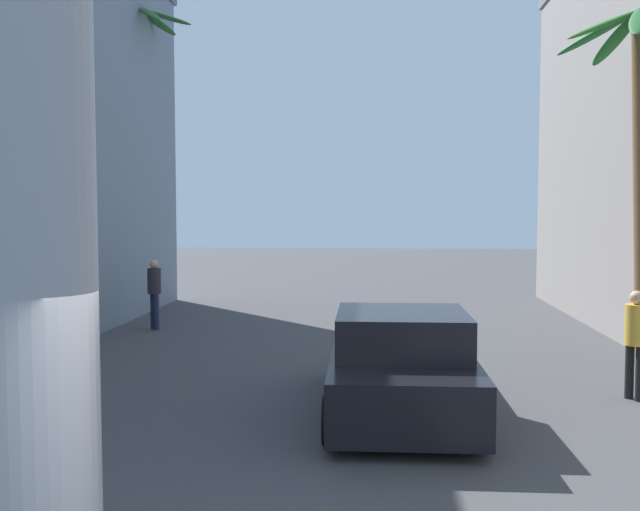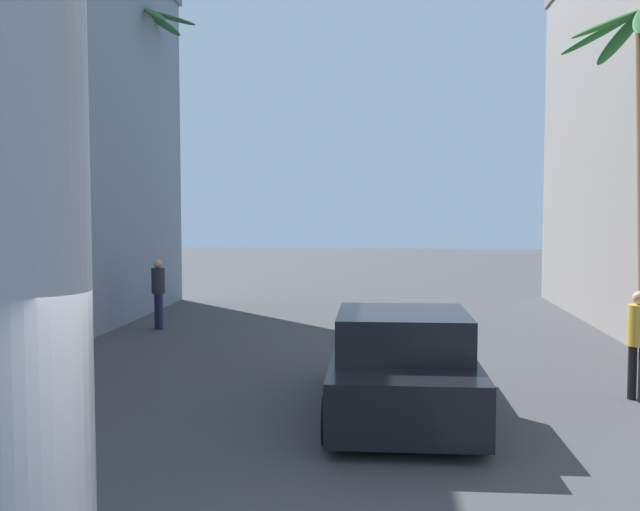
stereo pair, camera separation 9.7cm
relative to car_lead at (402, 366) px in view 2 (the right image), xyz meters
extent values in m
plane|color=#424244|center=(-1.09, 2.82, -0.70)|extent=(85.21, 85.21, 0.00)
cylinder|color=black|center=(-0.99, 1.68, -0.38)|extent=(0.23, 0.64, 0.64)
cylinder|color=black|center=(0.93, 1.71, -0.38)|extent=(0.23, 0.64, 0.64)
cylinder|color=black|center=(-0.93, -1.56, -0.38)|extent=(0.23, 0.64, 0.64)
cylinder|color=black|center=(0.99, -1.53, -0.38)|extent=(0.23, 0.64, 0.64)
cube|color=black|center=(0.00, 0.08, -0.14)|extent=(2.11, 4.67, 0.80)
cube|color=black|center=(0.00, -0.27, 0.56)|extent=(1.90, 1.98, 0.60)
cylinder|color=brown|center=(-7.44, 9.95, 3.65)|extent=(0.67, 0.68, 8.72)
ellipsoid|color=#2A622D|center=(-6.54, 9.94, 7.88)|extent=(1.54, 0.63, 0.51)
ellipsoid|color=#22682D|center=(-6.93, 10.47, 7.87)|extent=(1.01, 1.49, 0.56)
ellipsoid|color=#20762D|center=(-7.42, 10.55, 7.80)|extent=(0.60, 1.47, 0.77)
ellipsoid|color=#27752D|center=(-7.97, 10.14, 7.79)|extent=(1.42, 0.96, 0.80)
ellipsoid|color=#1F602D|center=(-8.01, 9.57, 7.87)|extent=(1.53, 0.80, 0.56)
ellipsoid|color=#315D2D|center=(-7.40, 9.05, 7.76)|extent=(0.56, 1.41, 0.89)
ellipsoid|color=#2B632D|center=(-6.79, 9.22, 7.81)|extent=(1.21, 1.32, 0.75)
ellipsoid|color=#23752D|center=(4.59, 5.13, 5.90)|extent=(0.81, 1.62, 0.90)
ellipsoid|color=#1F772D|center=(4.08, 4.71, 5.93)|extent=(1.60, 1.08, 0.81)
ellipsoid|color=#32782D|center=(4.02, 4.04, 5.95)|extent=(1.67, 0.85, 0.76)
cylinder|color=brown|center=(-7.22, 2.35, 3.61)|extent=(0.45, 0.75, 8.64)
cylinder|color=black|center=(3.69, 1.12, -0.26)|extent=(0.14, 0.14, 0.88)
cylinder|color=gold|center=(3.74, 1.03, 0.50)|extent=(0.47, 0.47, 0.65)
sphere|color=tan|center=(3.74, 1.03, 0.94)|extent=(0.22, 0.22, 0.22)
cylinder|color=#1E233F|center=(-5.94, 6.85, -0.25)|extent=(0.14, 0.14, 0.92)
cylinder|color=#1E233F|center=(-6.07, 7.00, -0.25)|extent=(0.14, 0.14, 0.92)
cylinder|color=#26262D|center=(-6.00, 6.93, 0.53)|extent=(0.48, 0.48, 0.64)
sphere|color=tan|center=(-6.00, 6.93, 0.96)|extent=(0.22, 0.22, 0.22)
camera|label=1|loc=(-0.32, -10.56, 2.33)|focal=40.00mm
camera|label=2|loc=(-0.22, -10.55, 2.33)|focal=40.00mm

